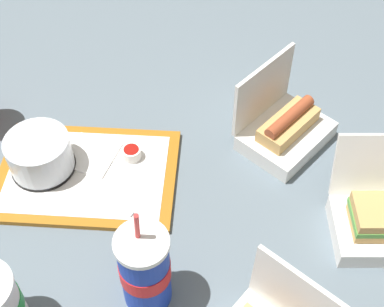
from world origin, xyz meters
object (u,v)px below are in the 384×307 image
ketchup_cup (132,153)px  clamshell_hotdog_front (284,127)px  cake_container (40,155)px  plastic_fork (109,204)px  clamshell_sandwich_corner (383,219)px  soda_cup_right (145,269)px  food_tray (87,174)px

ketchup_cup → clamshell_hotdog_front: 0.33m
cake_container → plastic_fork: (-0.17, 0.05, -0.04)m
plastic_fork → clamshell_sandwich_corner: 0.52m
clamshell_hotdog_front → soda_cup_right: 0.46m
plastic_fork → clamshell_sandwich_corner: (-0.52, -0.09, 0.03)m
plastic_fork → clamshell_hotdog_front: clamshell_hotdog_front is taller
cake_container → clamshell_hotdog_front: (-0.46, -0.22, -0.01)m
food_tray → clamshell_sandwich_corner: 0.59m
food_tray → cake_container: bearing=6.7°
cake_container → clamshell_sandwich_corner: bearing=-176.9°
ketchup_cup → clamshell_hotdog_front: clamshell_hotdog_front is taller
clamshell_hotdog_front → soda_cup_right: soda_cup_right is taller
food_tray → cake_container: cake_container is taller
ketchup_cup → clamshell_sandwich_corner: size_ratio=0.18×
clamshell_sandwich_corner → soda_cup_right: soda_cup_right is taller
soda_cup_right → clamshell_hotdog_front: bearing=-111.1°
clamshell_sandwich_corner → food_tray: bearing=2.5°
cake_container → ketchup_cup: bearing=-155.6°
cake_container → soda_cup_right: bearing=145.5°
plastic_fork → ketchup_cup: bearing=-79.7°
ketchup_cup → soda_cup_right: 0.32m
cake_container → clamshell_hotdog_front: bearing=-154.4°
plastic_fork → soda_cup_right: size_ratio=0.46×
clamshell_sandwich_corner → ketchup_cup: bearing=-4.4°
food_tray → plastic_fork: (-0.07, 0.06, 0.01)m
food_tray → ketchup_cup: 0.10m
clamshell_sandwich_corner → soda_cup_right: size_ratio=0.94×
food_tray → plastic_fork: plastic_fork is taller
food_tray → cake_container: 0.10m
ketchup_cup → food_tray: bearing=40.6°
food_tray → ketchup_cup: ketchup_cup is taller
food_tray → plastic_fork: 0.10m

